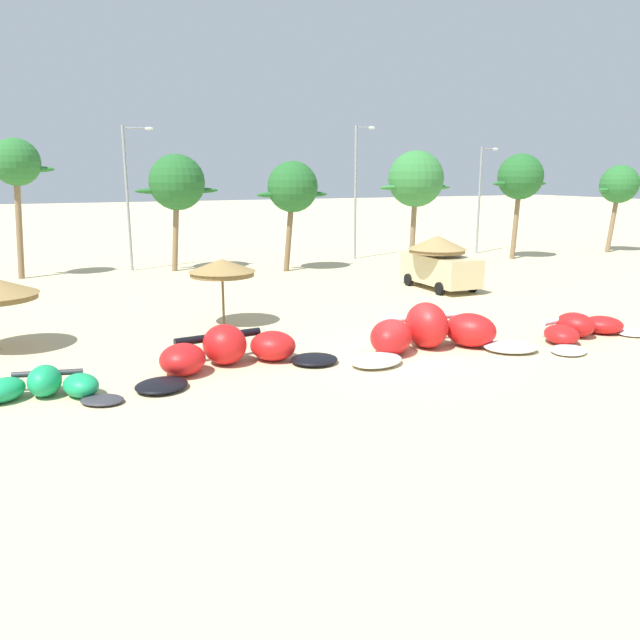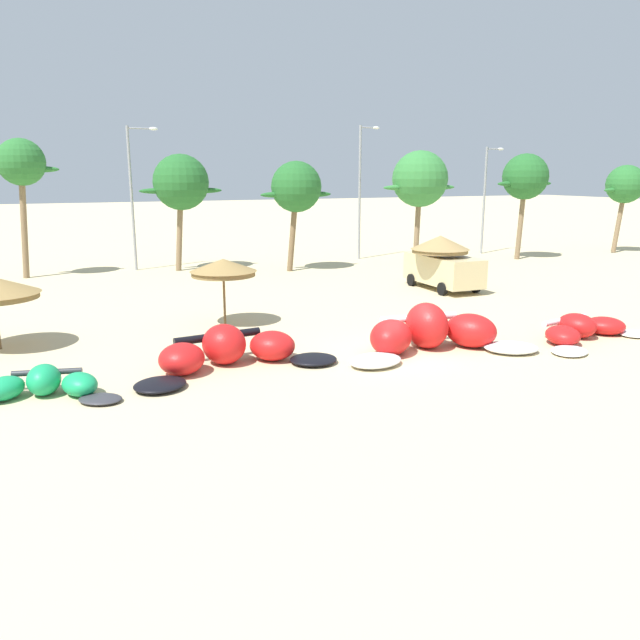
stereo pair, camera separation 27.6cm
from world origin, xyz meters
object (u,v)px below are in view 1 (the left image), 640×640
at_px(kite_left, 229,352).
at_px(beach_umbrella_middle, 222,268).
at_px(lamppost_west_center, 130,191).
at_px(kite_left_of_center, 431,333).
at_px(palm_center_left, 293,188).
at_px(lamppost_east_center, 357,186).
at_px(kite_far_left, 43,387).
at_px(lamppost_east, 481,194).
at_px(kite_center, 582,329).
at_px(palm_left, 16,165).
at_px(palm_right_of_gap, 520,178).
at_px(palm_right, 619,185).
at_px(palm_left_of_gap, 177,183).
at_px(parked_van, 439,269).
at_px(beach_umbrella_near_palms, 437,244).
at_px(palm_center_right, 416,180).

bearing_deg(kite_left, beach_umbrella_middle, 75.48).
height_order(beach_umbrella_middle, lamppost_west_center, lamppost_west_center).
relative_size(kite_left_of_center, palm_center_left, 1.06).
relative_size(kite_left_of_center, lamppost_east_center, 0.78).
bearing_deg(kite_far_left, lamppost_east, 33.75).
height_order(kite_center, lamppost_west_center, lamppost_west_center).
bearing_deg(palm_center_left, palm_left, 166.08).
distance_m(palm_right_of_gap, palm_right, 10.18).
xyz_separation_m(kite_center, palm_left_of_gap, (-10.11, 23.90, 5.24)).
relative_size(beach_umbrella_middle, parked_van, 0.55).
distance_m(beach_umbrella_near_palms, palm_left_of_gap, 17.25).
bearing_deg(kite_far_left, beach_umbrella_middle, 42.05).
relative_size(kite_left, kite_left_of_center, 0.96).
height_order(parked_van, lamppost_west_center, lamppost_west_center).
bearing_deg(palm_left, beach_umbrella_near_palms, -34.11).
distance_m(kite_left_of_center, palm_right_of_gap, 27.68).
distance_m(kite_center, palm_right_of_gap, 24.45).
xyz_separation_m(kite_left_of_center, palm_left, (-13.05, 23.65, 6.07)).
height_order(kite_far_left, beach_umbrella_middle, beach_umbrella_middle).
height_order(palm_left, lamppost_east_center, lamppost_east_center).
xyz_separation_m(kite_center, beach_umbrella_near_palms, (0.94, 11.02, 2.14)).
bearing_deg(kite_left, palm_center_left, 61.90).
height_order(palm_left_of_gap, palm_center_right, palm_center_right).
bearing_deg(lamppost_west_center, palm_center_left, -25.54).
bearing_deg(beach_umbrella_near_palms, kite_left_of_center, -125.73).
xyz_separation_m(kite_center, lamppost_west_center, (-12.86, 25.29, 4.77)).
distance_m(palm_left_of_gap, lamppost_east_center, 13.22).
bearing_deg(lamppost_east_center, kite_left, -126.62).
bearing_deg(palm_center_left, lamppost_east_center, 28.42).
bearing_deg(palm_left_of_gap, lamppost_west_center, 153.09).
height_order(kite_left_of_center, lamppost_east, lamppost_east).
relative_size(beach_umbrella_middle, lamppost_west_center, 0.31).
height_order(kite_left_of_center, lamppost_east_center, lamppost_east_center).
bearing_deg(lamppost_east, kite_left, -141.95).
distance_m(palm_left_of_gap, palm_center_right, 15.91).
bearing_deg(palm_left_of_gap, beach_umbrella_middle, -96.38).
height_order(kite_center, palm_left, palm_left).
xyz_separation_m(beach_umbrella_near_palms, palm_left_of_gap, (-11.05, 12.87, 3.11)).
height_order(palm_center_left, lamppost_west_center, lamppost_west_center).
xyz_separation_m(palm_right, lamppost_east_center, (-20.95, 5.00, 0.00)).
bearing_deg(kite_far_left, palm_left_of_gap, 68.36).
distance_m(kite_left, kite_left_of_center, 7.25).
xyz_separation_m(kite_far_left, kite_center, (19.02, -1.45, 0.02)).
relative_size(palm_center_left, lamppost_west_center, 0.77).
distance_m(lamppost_east_center, lamppost_east, 10.50).
xyz_separation_m(beach_umbrella_middle, palm_left_of_gap, (1.79, 16.03, 3.17)).
relative_size(palm_left, palm_left_of_gap, 1.11).
bearing_deg(kite_left, kite_left_of_center, -8.59).
bearing_deg(palm_left_of_gap, kite_left, -98.56).
bearing_deg(kite_center, palm_right_of_gap, 54.34).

